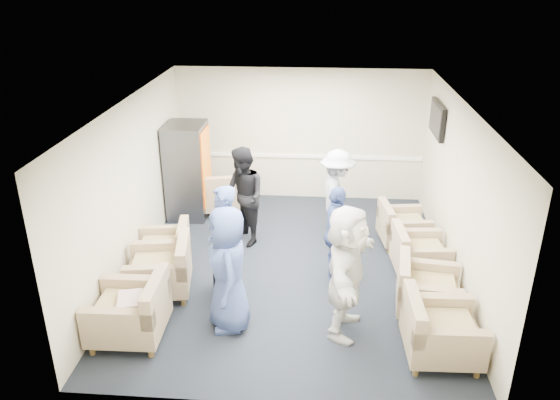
# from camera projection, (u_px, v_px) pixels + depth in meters

# --- Properties ---
(floor) EXTENTS (6.00, 6.00, 0.00)m
(floor) POSITION_uv_depth(u_px,v_px,m) (291.00, 268.00, 8.86)
(floor) COLOR black
(floor) RESTS_ON ground
(ceiling) EXTENTS (6.00, 6.00, 0.00)m
(ceiling) POSITION_uv_depth(u_px,v_px,m) (293.00, 104.00, 7.79)
(ceiling) COLOR white
(ceiling) RESTS_ON back_wall
(back_wall) EXTENTS (5.00, 0.02, 2.70)m
(back_wall) POSITION_uv_depth(u_px,v_px,m) (300.00, 135.00, 11.07)
(back_wall) COLOR beige
(back_wall) RESTS_ON floor
(front_wall) EXTENTS (5.00, 0.02, 2.70)m
(front_wall) POSITION_uv_depth(u_px,v_px,m) (275.00, 303.00, 5.58)
(front_wall) COLOR beige
(front_wall) RESTS_ON floor
(left_wall) EXTENTS (0.02, 6.00, 2.70)m
(left_wall) POSITION_uv_depth(u_px,v_px,m) (132.00, 187.00, 8.50)
(left_wall) COLOR beige
(left_wall) RESTS_ON floor
(right_wall) EXTENTS (0.02, 6.00, 2.70)m
(right_wall) POSITION_uv_depth(u_px,v_px,m) (459.00, 196.00, 8.15)
(right_wall) COLOR beige
(right_wall) RESTS_ON floor
(chair_rail) EXTENTS (4.98, 0.04, 0.06)m
(chair_rail) POSITION_uv_depth(u_px,v_px,m) (300.00, 156.00, 11.23)
(chair_rail) COLOR white
(chair_rail) RESTS_ON back_wall
(tv) EXTENTS (0.10, 1.00, 0.58)m
(tv) POSITION_uv_depth(u_px,v_px,m) (437.00, 119.00, 9.52)
(tv) COLOR black
(tv) RESTS_ON right_wall
(armchair_left_near) EXTENTS (0.94, 0.94, 0.74)m
(armchair_left_near) POSITION_uv_depth(u_px,v_px,m) (133.00, 313.00, 7.08)
(armchair_left_near) COLOR #978061
(armchair_left_near) RESTS_ON floor
(armchair_left_mid) EXTENTS (1.04, 1.04, 0.72)m
(armchair_left_mid) POSITION_uv_depth(u_px,v_px,m) (163.00, 271.00, 8.08)
(armchair_left_mid) COLOR #978061
(armchair_left_mid) RESTS_ON floor
(armchair_left_far) EXTENTS (0.91, 0.91, 0.65)m
(armchair_left_far) POSITION_uv_depth(u_px,v_px,m) (166.00, 251.00, 8.73)
(armchair_left_far) COLOR #978061
(armchair_left_far) RESTS_ON floor
(armchair_right_near) EXTENTS (0.92, 0.92, 0.72)m
(armchair_right_near) POSITION_uv_depth(u_px,v_px,m) (437.00, 332.00, 6.73)
(armchair_right_near) COLOR #978061
(armchair_right_near) RESTS_ON floor
(armchair_right_midnear) EXTENTS (0.95, 0.95, 0.68)m
(armchair_right_midnear) POSITION_uv_depth(u_px,v_px,m) (424.00, 291.00, 7.62)
(armchair_right_midnear) COLOR #978061
(armchair_right_midnear) RESTS_ON floor
(armchair_right_midfar) EXTENTS (0.88, 0.88, 0.65)m
(armchair_right_midfar) POSITION_uv_depth(u_px,v_px,m) (417.00, 254.00, 8.60)
(armchair_right_midfar) COLOR #978061
(armchair_right_midfar) RESTS_ON floor
(armchair_right_far) EXTENTS (0.90, 0.90, 0.64)m
(armchair_right_far) POSITION_uv_depth(u_px,v_px,m) (400.00, 227.00, 9.52)
(armchair_right_far) COLOR #978061
(armchair_right_far) RESTS_ON floor
(armchair_corner) EXTENTS (1.07, 1.07, 0.71)m
(armchair_corner) POSITION_uv_depth(u_px,v_px,m) (222.00, 194.00, 10.78)
(armchair_corner) COLOR #978061
(armchair_corner) RESTS_ON floor
(vending_machine) EXTENTS (0.74, 0.87, 1.83)m
(vending_machine) POSITION_uv_depth(u_px,v_px,m) (188.00, 171.00, 10.41)
(vending_machine) COLOR #4A4B52
(vending_machine) RESTS_ON floor
(backpack) EXTENTS (0.35, 0.29, 0.51)m
(backpack) POSITION_uv_depth(u_px,v_px,m) (225.00, 274.00, 8.18)
(backpack) COLOR black
(backpack) RESTS_ON floor
(pillow) EXTENTS (0.41, 0.48, 0.12)m
(pillow) POSITION_uv_depth(u_px,v_px,m) (130.00, 302.00, 7.01)
(pillow) COLOR beige
(pillow) RESTS_ON armchair_left_near
(person_front_left) EXTENTS (0.76, 0.97, 1.75)m
(person_front_left) POSITION_uv_depth(u_px,v_px,m) (228.00, 269.00, 7.12)
(person_front_left) COLOR #3C5091
(person_front_left) RESTS_ON floor
(person_mid_left) EXTENTS (0.56, 0.72, 1.76)m
(person_mid_left) POSITION_uv_depth(u_px,v_px,m) (224.00, 244.00, 7.73)
(person_mid_left) COLOR #3C5091
(person_mid_left) RESTS_ON floor
(person_back_left) EXTENTS (1.01, 1.07, 1.74)m
(person_back_left) POSITION_uv_depth(u_px,v_px,m) (243.00, 197.00, 9.34)
(person_back_left) COLOR black
(person_back_left) RESTS_ON floor
(person_back_right) EXTENTS (0.69, 1.11, 1.66)m
(person_back_right) POSITION_uv_depth(u_px,v_px,m) (337.00, 196.00, 9.48)
(person_back_right) COLOR silver
(person_back_right) RESTS_ON floor
(person_mid_right) EXTENTS (0.42, 0.92, 1.54)m
(person_mid_right) POSITION_uv_depth(u_px,v_px,m) (336.00, 234.00, 8.27)
(person_mid_right) COLOR #3C5091
(person_mid_right) RESTS_ON floor
(person_front_right) EXTENTS (0.87, 1.76, 1.82)m
(person_front_right) POSITION_uv_depth(u_px,v_px,m) (346.00, 271.00, 7.00)
(person_front_right) COLOR silver
(person_front_right) RESTS_ON floor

